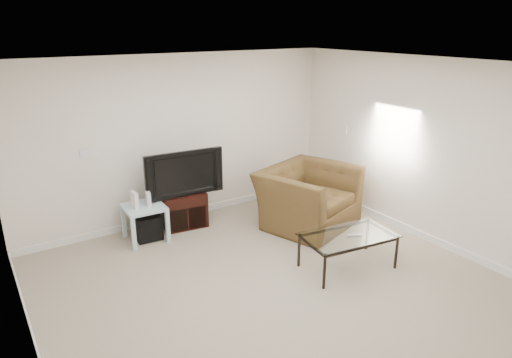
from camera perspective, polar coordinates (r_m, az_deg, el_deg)
floor at (r=5.40m, az=2.62°, el=-13.56°), size 5.00×5.00×0.00m
ceiling at (r=4.57m, az=3.10°, el=13.90°), size 5.00×5.00×0.00m
wall_back at (r=6.94m, az=-9.42°, el=4.92°), size 5.00×0.02×2.50m
wall_left at (r=4.03m, az=-27.59°, el=-7.52°), size 0.02×5.00×2.50m
wall_right at (r=6.57m, az=20.80°, el=3.15°), size 0.02×5.00×2.50m
plate_back at (r=6.51m, az=-20.68°, el=3.02°), size 0.12×0.02×0.12m
plate_right_switch at (r=7.58m, az=11.04°, el=6.01°), size 0.02×0.09×0.13m
plate_right_outlet at (r=7.64m, az=12.15°, el=-1.40°), size 0.02×0.08×0.12m
tv_stand at (r=6.91m, az=-9.06°, el=-3.75°), size 0.68×0.51×0.53m
dvd_player at (r=6.81m, az=-9.04°, el=-2.48°), size 0.38×0.28×0.05m
television at (r=6.68m, az=-9.25°, el=0.91°), size 1.09×0.29×0.67m
side_table at (r=6.59m, az=-13.67°, el=-5.32°), size 0.55×0.55×0.51m
subwoofer at (r=6.64m, az=-13.41°, el=-5.79°), size 0.37×0.37×0.35m
game_console at (r=6.39m, az=-14.94°, el=-2.57°), size 0.06×0.17×0.23m
game_case at (r=6.45m, az=-13.31°, el=-2.40°), size 0.08×0.16×0.20m
recliner at (r=6.79m, az=6.55°, el=-1.11°), size 1.55×1.24×1.17m
coffee_table at (r=5.82m, az=11.37°, el=-8.83°), size 1.21×0.79×0.45m
remote at (r=5.70m, az=12.17°, el=-6.88°), size 0.18×0.13×0.02m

